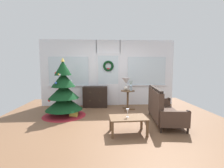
{
  "coord_description": "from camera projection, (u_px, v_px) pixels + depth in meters",
  "views": [
    {
      "loc": [
        -0.26,
        -4.3,
        1.51
      ],
      "look_at": [
        0.05,
        0.55,
        1.0
      ],
      "focal_mm": 25.98,
      "sensor_mm": 36.0,
      "label": 1
    }
  ],
  "objects": [
    {
      "name": "side_table",
      "position": [
        128.0,
        96.0,
        5.7
      ],
      "size": [
        0.5,
        0.48,
        0.69
      ],
      "color": "brown",
      "rests_on": "ground"
    },
    {
      "name": "back_wall_with_door",
      "position": [
        108.0,
        73.0,
        6.37
      ],
      "size": [
        5.2,
        0.19,
        2.55
      ],
      "color": "white",
      "rests_on": "ground"
    },
    {
      "name": "flower_vase",
      "position": [
        131.0,
        87.0,
        5.62
      ],
      "size": [
        0.11,
        0.1,
        0.35
      ],
      "color": "#99ADBC",
      "rests_on": "side_table"
    },
    {
      "name": "table_lamp",
      "position": [
        126.0,
        82.0,
        5.69
      ],
      "size": [
        0.28,
        0.28,
        0.44
      ],
      "color": "silver",
      "rests_on": "side_table"
    },
    {
      "name": "gift_box",
      "position": [
        74.0,
        113.0,
        4.92
      ],
      "size": [
        0.23,
        0.21,
        0.23
      ],
      "primitive_type": "cube",
      "color": "#D8C64C",
      "rests_on": "ground"
    },
    {
      "name": "dresser_cabinet",
      "position": [
        95.0,
        97.0,
        6.14
      ],
      "size": [
        0.93,
        0.49,
        0.78
      ],
      "color": "black",
      "rests_on": "ground"
    },
    {
      "name": "ground_plane",
      "position": [
        111.0,
        122.0,
        4.44
      ],
      "size": [
        6.76,
        6.76,
        0.0
      ],
      "primitive_type": "plane",
      "color": "brown"
    },
    {
      "name": "wine_glass",
      "position": [
        128.0,
        111.0,
        3.65
      ],
      "size": [
        0.08,
        0.08,
        0.2
      ],
      "color": "silver",
      "rests_on": "coffee_table"
    },
    {
      "name": "christmas_tree",
      "position": [
        64.0,
        95.0,
        4.99
      ],
      "size": [
        1.32,
        1.32,
        1.79
      ],
      "color": "#4C331E",
      "rests_on": "ground"
    },
    {
      "name": "coffee_table",
      "position": [
        128.0,
        119.0,
        3.67
      ],
      "size": [
        0.86,
        0.56,
        0.38
      ],
      "color": "brown",
      "rests_on": "ground"
    },
    {
      "name": "settee_sofa",
      "position": [
        162.0,
        109.0,
        4.41
      ],
      "size": [
        0.88,
        1.66,
        0.96
      ],
      "color": "black",
      "rests_on": "ground"
    }
  ]
}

